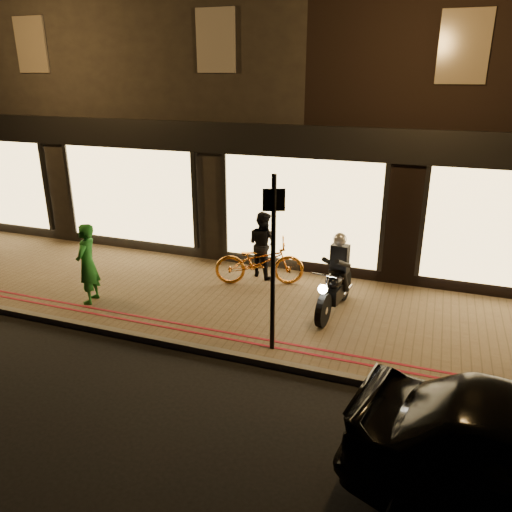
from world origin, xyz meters
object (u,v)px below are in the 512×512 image
Objects in this scene: motorcycle at (336,282)px; sign_post at (273,256)px; person_green at (87,264)px; bicycle_gold at (259,262)px.

sign_post is at bearing -105.48° from motorcycle.
sign_post is at bearing 71.01° from person_green.
sign_post is (-0.71, -1.77, 1.06)m from motorcycle.
bicycle_gold is at bearing 114.15° from sign_post.
motorcycle is at bearing 92.88° from person_green.
person_green is at bearing -158.84° from motorcycle.
motorcycle is 2.18m from sign_post.
person_green is at bearing 105.24° from bicycle_gold.
sign_post reaches higher than bicycle_gold.
motorcycle is 0.99× the size of bicycle_gold.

